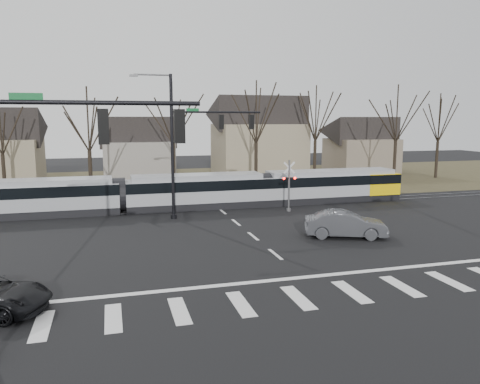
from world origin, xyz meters
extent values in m
plane|color=black|center=(0.00, 0.00, 0.00)|extent=(140.00, 140.00, 0.00)
cube|color=#38331E|center=(0.00, 32.00, 0.01)|extent=(140.00, 28.00, 0.01)
cube|color=silver|center=(-10.80, -4.00, 0.01)|extent=(0.60, 2.60, 0.01)
cube|color=silver|center=(-8.40, -4.00, 0.01)|extent=(0.60, 2.60, 0.01)
cube|color=silver|center=(-6.00, -4.00, 0.01)|extent=(0.60, 2.60, 0.01)
cube|color=silver|center=(-3.60, -4.00, 0.01)|extent=(0.60, 2.60, 0.01)
cube|color=silver|center=(-1.20, -4.00, 0.01)|extent=(0.60, 2.60, 0.01)
cube|color=silver|center=(1.20, -4.00, 0.01)|extent=(0.60, 2.60, 0.01)
cube|color=silver|center=(3.60, -4.00, 0.01)|extent=(0.60, 2.60, 0.01)
cube|color=silver|center=(6.00, -4.00, 0.01)|extent=(0.60, 2.60, 0.01)
cube|color=silver|center=(0.00, -1.80, 0.01)|extent=(28.00, 0.35, 0.01)
cube|color=silver|center=(0.00, 2.00, 0.01)|extent=(0.18, 2.00, 0.01)
cube|color=silver|center=(0.00, 6.00, 0.01)|extent=(0.18, 2.00, 0.01)
cube|color=silver|center=(0.00, 10.00, 0.01)|extent=(0.18, 2.00, 0.01)
cube|color=silver|center=(0.00, 14.00, 0.01)|extent=(0.18, 2.00, 0.01)
cube|color=silver|center=(0.00, 18.00, 0.01)|extent=(0.18, 2.00, 0.01)
cube|color=silver|center=(0.00, 22.00, 0.01)|extent=(0.18, 2.00, 0.01)
cube|color=silver|center=(0.00, 26.00, 0.01)|extent=(0.18, 2.00, 0.01)
cube|color=silver|center=(0.00, 30.00, 0.01)|extent=(0.18, 2.00, 0.01)
cube|color=#59595E|center=(0.00, 15.10, 0.03)|extent=(90.00, 0.12, 0.06)
cube|color=#59595E|center=(0.00, 16.50, 0.03)|extent=(90.00, 0.12, 0.06)
cube|color=gray|center=(-13.80, 16.00, 1.37)|extent=(12.20, 2.63, 2.74)
cube|color=black|center=(-13.80, 16.00, 1.92)|extent=(12.22, 2.66, 0.80)
cube|color=gray|center=(-1.60, 16.00, 1.37)|extent=(11.26, 2.63, 2.74)
cube|color=black|center=(-1.60, 16.00, 1.92)|extent=(11.28, 2.66, 0.80)
cube|color=gray|center=(10.13, 16.00, 1.37)|extent=(12.20, 2.63, 2.74)
cube|color=black|center=(10.13, 16.00, 1.92)|extent=(12.22, 2.66, 0.80)
cube|color=yellow|center=(14.72, 16.00, 1.45)|extent=(3.00, 2.68, 1.83)
imported|color=#3D3E43|center=(5.34, 4.30, 0.81)|extent=(4.97, 6.02, 1.61)
cylinder|color=black|center=(-8.75, -6.00, 7.60)|extent=(6.50, 0.14, 0.14)
cube|color=#0C5926|center=(-10.50, -6.00, 7.75)|extent=(0.90, 0.03, 0.22)
cube|color=black|center=(-8.43, -6.00, 6.90)|extent=(0.32, 0.32, 1.05)
sphere|color=#FF0C07|center=(-8.43, -6.00, 7.23)|extent=(0.22, 0.22, 0.22)
cube|color=black|center=(-6.15, -6.00, 6.90)|extent=(0.32, 0.32, 1.05)
sphere|color=#FF0C07|center=(-6.15, -6.00, 7.23)|extent=(0.22, 0.22, 0.22)
cylinder|color=black|center=(-4.00, 12.50, 5.10)|extent=(0.22, 0.22, 10.20)
cylinder|color=black|center=(-4.00, 12.50, 0.15)|extent=(0.44, 0.44, 0.30)
cylinder|color=black|center=(-0.75, 12.50, 7.60)|extent=(6.50, 0.14, 0.14)
cube|color=#0C5926|center=(-2.50, 12.50, 7.75)|extent=(0.90, 0.03, 0.22)
cube|color=black|center=(-0.42, 12.50, 6.90)|extent=(0.32, 0.32, 1.05)
sphere|color=#FF0C07|center=(-0.42, 12.50, 7.23)|extent=(0.22, 0.22, 0.22)
cube|color=black|center=(1.85, 12.50, 6.90)|extent=(0.32, 0.32, 1.05)
sphere|color=#FF0C07|center=(1.85, 12.50, 7.23)|extent=(0.22, 0.22, 0.22)
cube|color=#59595B|center=(-6.50, 12.50, 10.02)|extent=(0.55, 0.22, 0.14)
cylinder|color=#59595B|center=(5.00, 12.80, 2.00)|extent=(0.14, 0.14, 4.00)
cylinder|color=#59595B|center=(5.00, 12.80, 0.10)|extent=(0.36, 0.36, 0.20)
cube|color=silver|center=(5.00, 12.80, 3.40)|extent=(0.95, 0.04, 0.95)
cube|color=silver|center=(5.00, 12.80, 3.40)|extent=(0.95, 0.04, 0.95)
cube|color=black|center=(5.00, 12.80, 2.60)|extent=(1.00, 0.10, 0.12)
sphere|color=#FF0C07|center=(4.55, 12.72, 2.60)|extent=(0.18, 0.18, 0.18)
sphere|color=#FF0C07|center=(5.45, 12.72, 2.60)|extent=(0.18, 0.18, 0.18)
cube|color=gray|center=(-5.00, 36.00, 2.25)|extent=(8.00, 7.00, 4.50)
cube|color=gray|center=(9.00, 33.00, 3.25)|extent=(10.00, 8.00, 6.50)
cube|color=#6C6050|center=(24.00, 35.00, 2.25)|extent=(8.00, 7.00, 4.50)
camera|label=1|loc=(-8.28, -20.65, 7.13)|focal=35.00mm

